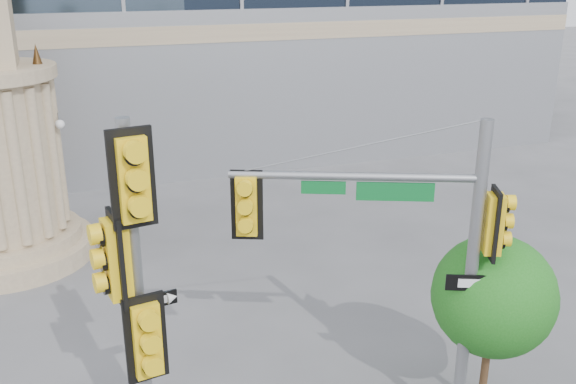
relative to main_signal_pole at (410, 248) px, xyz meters
name	(u,v)px	position (x,y,z in m)	size (l,w,h in m)	color
main_signal_pole	(410,248)	(0.00, 0.00, 0.00)	(3.92, 1.93, 5.34)	slate
secondary_signal_pole	(134,278)	(-4.11, 0.53, -0.07)	(1.00, 0.73, 5.53)	slate
street_tree	(494,300)	(1.63, -0.08, -1.16)	(2.10, 2.05, 3.27)	#9E886B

